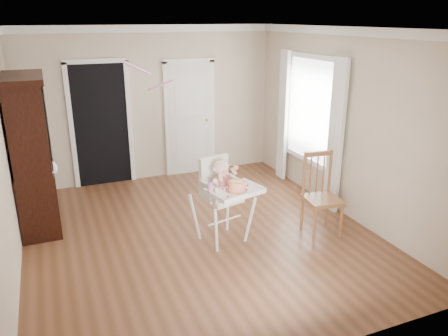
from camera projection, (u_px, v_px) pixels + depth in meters
name	position (u px, v px, depth m)	size (l,w,h in m)	color
floor	(200.00, 234.00, 6.00)	(5.00, 5.00, 0.00)	#55321D
ceiling	(195.00, 28.00, 5.11)	(5.00, 5.00, 0.00)	white
wall_back	(152.00, 105.00, 7.74)	(4.50, 4.50, 0.00)	beige
wall_left	(2.00, 160.00, 4.74)	(5.00, 5.00, 0.00)	beige
wall_right	(344.00, 124.00, 6.36)	(5.00, 5.00, 0.00)	beige
crown_molding	(195.00, 33.00, 5.13)	(4.50, 5.00, 0.12)	white
doorway	(101.00, 123.00, 7.48)	(1.06, 0.05, 2.22)	black
closet_door	(190.00, 120.00, 8.07)	(0.96, 0.09, 2.13)	white
window_right	(309.00, 117.00, 7.05)	(0.13, 1.84, 2.30)	white
high_chair	(223.00, 191.00, 5.60)	(0.82, 0.94, 1.15)	white
baby	(221.00, 179.00, 5.57)	(0.36, 0.26, 0.48)	beige
cake	(237.00, 186.00, 5.34)	(0.27, 0.27, 0.13)	silver
sippy_cup	(210.00, 188.00, 5.27)	(0.07, 0.07, 0.17)	#CC7C96
china_cabinet	(33.00, 154.00, 5.93)	(0.56, 1.26, 2.12)	black
dining_chair	(321.00, 197.00, 5.91)	(0.51, 0.51, 1.11)	brown
streamer	(135.00, 67.00, 5.23)	(0.03, 0.50, 0.02)	#FD92CC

